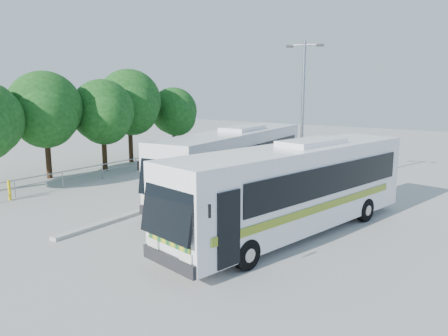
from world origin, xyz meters
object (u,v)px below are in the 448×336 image
Objects in this scene: tree_far_c at (103,111)px; tree_far_d at (130,101)px; coach_main at (234,161)px; bollard at (9,190)px; coach_adjacent at (295,187)px; tree_far_b at (45,108)px; tree_far_e at (174,111)px; lamppost at (303,110)px.

tree_far_c is 3.93m from tree_far_d.
coach_main is 12.01m from bollard.
coach_adjacent is (17.13, -4.90, -2.30)m from tree_far_c.
tree_far_b reaches higher than coach_main.
tree_far_e is at bearing 88.17° from tree_far_b.
tree_far_b reaches higher than bollard.
tree_far_b is 0.83× the size of lamppost.
coach_adjacent is at bearing -15.96° from tree_far_c.
tree_far_e is 0.46× the size of coach_main.
bollard is (2.42, -8.57, -3.72)m from tree_far_c.
tree_far_e is (0.39, 12.10, -0.68)m from tree_far_b.
coach_adjacent is 15.23m from bollard.
coach_main is at bearing 156.63° from coach_adjacent.
tree_far_b is 18.24m from coach_adjacent.
tree_far_c is 0.77× the size of lamppost.
coach_adjacent is 1.56× the size of lamppost.
tree_far_c is at bearing -72.17° from tree_far_d.
coach_main is at bearing -37.12° from tree_far_e.
tree_far_c is 0.88× the size of tree_far_d.
tree_far_d reaches higher than tree_far_e.
tree_far_c is at bearing 77.09° from tree_far_b.
tree_far_e is 17.35m from bollard.
coach_main is 1.54× the size of lamppost.
tree_far_c reaches higher than bollard.
tree_far_d is at bearing 166.91° from coach_adjacent.
tree_far_d reaches higher than tree_far_c.
tree_far_c is 0.49× the size of coach_adjacent.
bollard is (2.93, -16.77, -3.34)m from tree_far_e.
lamppost is 16.49m from bollard.
tree_far_d is at bearing 106.41° from bollard.
tree_far_c reaches higher than coach_adjacent.
tree_far_e is (-0.51, 8.20, -0.37)m from tree_far_c.
coach_adjacent is 8.26m from lamppost.
bollard is (-9.22, -7.58, -1.40)m from coach_main.
tree_far_d reaches higher than coach_adjacent.
tree_far_e is 0.45× the size of coach_adjacent.
tree_far_d reaches higher than tree_far_b.
tree_far_b is 6.40× the size of bollard.
tree_far_e is 15.35m from coach_main.
tree_far_b is 13.13m from coach_main.
tree_far_d is at bearing -98.63° from tree_far_e.
tree_far_c is 17.97m from coach_adjacent.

